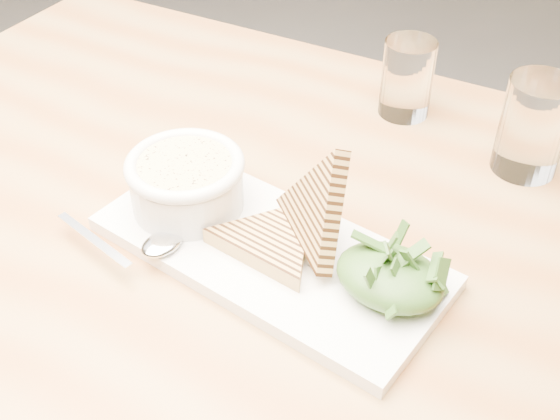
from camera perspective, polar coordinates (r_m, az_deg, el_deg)
The scene contains 14 objects.
table_top at distance 0.81m, azimuth -2.25°, elevation -0.51°, with size 1.15×0.77×0.04m, color olive.
table_leg_bl at distance 1.52m, azimuth -10.87°, elevation 2.45°, with size 0.06×0.06×0.72m, color olive.
platter at distance 0.72m, azimuth -0.88°, elevation -3.40°, with size 0.36×0.16×0.02m, color white.
soup_bowl at distance 0.76m, azimuth -7.56°, elevation 1.80°, with size 0.12×0.12×0.05m, color white.
soup at distance 0.74m, azimuth -7.75°, elevation 3.56°, with size 0.10×0.10×0.01m, color #DAC282.
bowl_rim at distance 0.74m, azimuth -7.76°, elevation 3.68°, with size 0.13×0.13×0.01m, color white.
sandwich_flat at distance 0.71m, azimuth -0.74°, elevation -2.53°, with size 0.14×0.14×0.02m, color tan, non-canonical shape.
sandwich_lean at distance 0.69m, azimuth 2.90°, elevation 0.07°, with size 0.14×0.14×0.08m, color tan, non-canonical shape.
salad_base at distance 0.67m, azimuth 8.90°, elevation -5.40°, with size 0.10×0.08×0.04m, color black.
arugula_pile at distance 0.66m, azimuth 8.96°, elevation -4.98°, with size 0.11×0.10×0.05m, color #467129, non-canonical shape.
spoon_bowl at distance 0.72m, azimuth -9.58°, elevation -2.72°, with size 0.03×0.05×0.01m, color silver.
spoon_handle at distance 0.74m, azimuth -14.89°, elevation -2.34°, with size 0.12×0.01×0.00m, color silver.
glass_near at distance 0.94m, azimuth 10.29°, elevation 10.49°, with size 0.07×0.07×0.10m, color white.
glass_far at distance 0.87m, azimuth 19.87°, elevation 6.40°, with size 0.08×0.08×0.12m, color white.
Camera 1 is at (0.61, -0.46, 1.26)m, focal length 45.00 mm.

